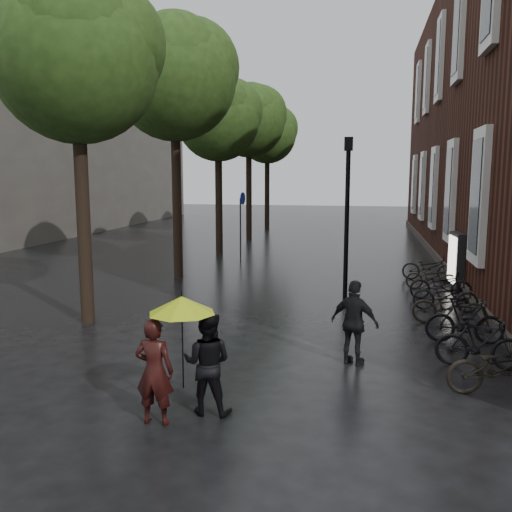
% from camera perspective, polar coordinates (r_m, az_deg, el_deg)
% --- Properties ---
extents(street_trees, '(4.33, 34.03, 8.91)m').
position_cam_1_polar(street_trees, '(21.86, -6.11, 15.76)').
color(street_trees, black).
rests_on(street_trees, ground).
extents(person_burgundy, '(0.57, 0.38, 1.56)m').
position_cam_1_polar(person_burgundy, '(8.03, -10.65, -11.85)').
color(person_burgundy, black).
rests_on(person_burgundy, ground).
extents(person_black, '(0.76, 0.59, 1.56)m').
position_cam_1_polar(person_black, '(8.27, -5.15, -11.15)').
color(person_black, black).
rests_on(person_black, ground).
extents(lime_umbrella, '(0.98, 0.98, 1.45)m').
position_cam_1_polar(lime_umbrella, '(7.80, -7.82, -5.12)').
color(lime_umbrella, black).
rests_on(lime_umbrella, ground).
extents(pedestrian_walking, '(1.03, 0.73, 1.62)m').
position_cam_1_polar(pedestrian_walking, '(10.43, 10.34, -6.93)').
color(pedestrian_walking, black).
rests_on(pedestrian_walking, ground).
extents(parked_bicycles, '(1.98, 10.72, 0.98)m').
position_cam_1_polar(parked_bicycles, '(14.48, 19.71, -4.37)').
color(parked_bicycles, black).
rests_on(parked_bicycles, ground).
extents(ad_lightbox, '(0.27, 1.18, 1.78)m').
position_cam_1_polar(ad_lightbox, '(18.10, 20.32, -0.48)').
color(ad_lightbox, black).
rests_on(ad_lightbox, ground).
extents(lamp_post, '(0.24, 0.24, 4.62)m').
position_cam_1_polar(lamp_post, '(15.72, 9.58, 5.63)').
color(lamp_post, black).
rests_on(lamp_post, ground).
extents(cycle_sign, '(0.15, 0.52, 2.85)m').
position_cam_1_polar(cycle_sign, '(22.91, -1.54, 4.31)').
color(cycle_sign, '#262628').
rests_on(cycle_sign, ground).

